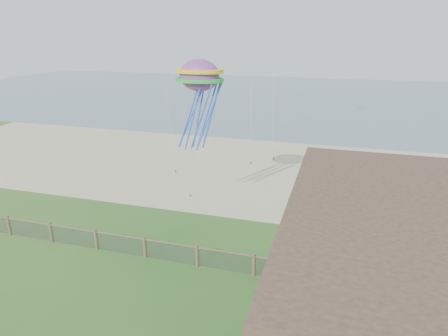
{
  "coord_description": "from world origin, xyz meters",
  "views": [
    {
      "loc": [
        6.48,
        -10.92,
        11.59
      ],
      "look_at": [
        0.85,
        8.0,
        4.85
      ],
      "focal_mm": 32.0,
      "sensor_mm": 36.0,
      "label": 1
    }
  ],
  "objects": [
    {
      "name": "octopus_kite",
      "position": [
        -1.73,
        11.59,
        7.63
      ],
      "size": [
        3.47,
        2.94,
        6.06
      ],
      "primitive_type": null,
      "rotation": [
        0.0,
        0.0,
        0.34
      ],
      "color": "#F92739"
    },
    {
      "name": "ocean",
      "position": [
        0.0,
        66.0,
        0.0
      ],
      "size": [
        160.0,
        68.0,
        0.02
      ],
      "primitive_type": "cube",
      "color": "slate",
      "rests_on": "ground"
    },
    {
      "name": "chainlink_fence",
      "position": [
        0.0,
        6.0,
        0.55
      ],
      "size": [
        36.2,
        0.2,
        1.25
      ],
      "primitive_type": null,
      "color": "brown",
      "rests_on": "ground"
    },
    {
      "name": "sand_beach",
      "position": [
        0.0,
        22.0,
        0.0
      ],
      "size": [
        72.0,
        20.0,
        0.02
      ],
      "primitive_type": "cube",
      "color": "#C1B78B",
      "rests_on": "ground"
    }
  ]
}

